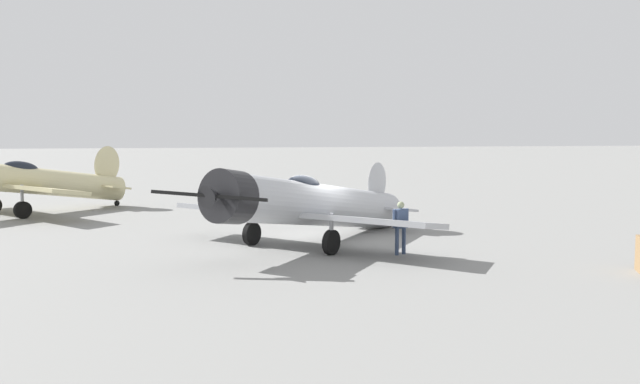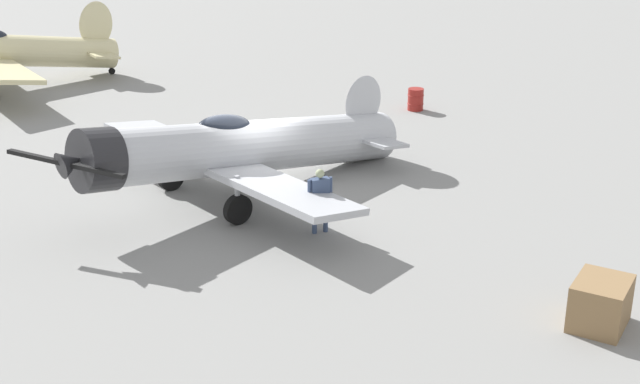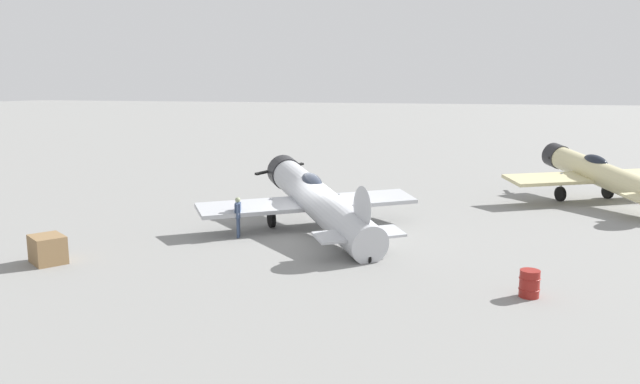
% 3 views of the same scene
% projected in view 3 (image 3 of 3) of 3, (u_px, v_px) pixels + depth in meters
% --- Properties ---
extents(ground_plane, '(400.00, 400.00, 0.00)m').
position_uv_depth(ground_plane, '(320.00, 233.00, 26.19)').
color(ground_plane, gray).
extents(airplane_foreground, '(10.48, 9.41, 2.94)m').
position_uv_depth(airplane_foreground, '(316.00, 199.00, 26.42)').
color(airplane_foreground, '#B7BABF').
rests_on(airplane_foreground, ground_plane).
extents(airplane_mid_apron, '(9.89, 9.41, 3.36)m').
position_uv_depth(airplane_mid_apron, '(600.00, 174.00, 32.52)').
color(airplane_mid_apron, beige).
rests_on(airplane_mid_apron, ground_plane).
extents(ground_crew_mechanic, '(0.63, 0.38, 1.70)m').
position_uv_depth(ground_crew_mechanic, '(238.00, 213.00, 25.29)').
color(ground_crew_mechanic, '#384766').
rests_on(ground_crew_mechanic, ground_plane).
extents(equipment_crate, '(1.56, 1.65, 1.00)m').
position_uv_depth(equipment_crate, '(48.00, 249.00, 21.69)').
color(equipment_crate, olive).
rests_on(equipment_crate, ground_plane).
extents(fuel_drum, '(0.63, 0.63, 0.83)m').
position_uv_depth(fuel_drum, '(529.00, 284.00, 18.18)').
color(fuel_drum, maroon).
rests_on(fuel_drum, ground_plane).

